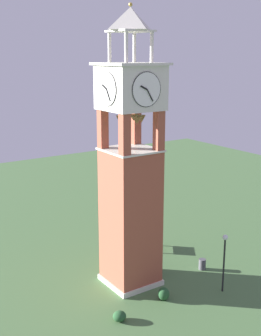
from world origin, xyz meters
The scene contains 7 objects.
ground centered at (0.00, 0.00, 0.00)m, with size 80.00×80.00×0.00m, color #476B3D.
clock_tower centered at (0.00, 0.00, 7.63)m, with size 3.75×3.75×18.41m.
park_bench centered at (3.20, -4.88, 0.48)m, with size 1.54×1.31×0.95m.
lamp_post centered at (-4.51, -4.39, 2.79)m, with size 0.36×0.36×4.05m.
trash_bin centered at (-1.40, -5.44, 0.40)m, with size 0.52×0.52×0.80m, color #4C4C51.
shrub_near_entry centered at (-3.56, 3.19, 0.30)m, with size 0.80×0.80×0.61m, color #234C28.
shrub_left_of_tower centered at (-3.17, -0.44, 0.43)m, with size 0.74×0.74×0.86m, color #234C28.
Camera 1 is at (-23.39, 15.76, 15.32)m, focal length 47.64 mm.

